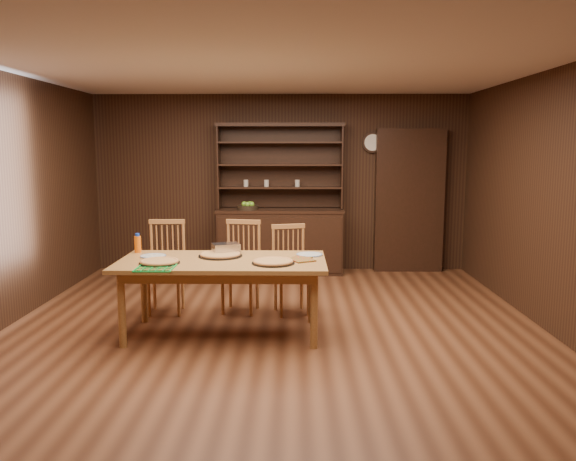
{
  "coord_description": "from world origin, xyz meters",
  "views": [
    {
      "loc": [
        0.21,
        -5.36,
        1.83
      ],
      "look_at": [
        0.14,
        0.4,
        0.97
      ],
      "focal_mm": 35.0,
      "sensor_mm": 36.0,
      "label": 1
    }
  ],
  "objects_px": {
    "dining_table": "(222,267)",
    "china_hutch": "(280,232)",
    "chair_left": "(167,263)",
    "chair_right": "(290,266)",
    "juice_bottle": "(138,244)",
    "chair_center": "(242,263)"
  },
  "relations": [
    {
      "from": "dining_table",
      "to": "chair_left",
      "type": "xyz_separation_m",
      "value": [
        -0.73,
        0.8,
        -0.13
      ]
    },
    {
      "from": "china_hutch",
      "to": "dining_table",
      "type": "height_order",
      "value": "china_hutch"
    },
    {
      "from": "dining_table",
      "to": "china_hutch",
      "type": "bearing_deg",
      "value": 80.03
    },
    {
      "from": "dining_table",
      "to": "chair_left",
      "type": "height_order",
      "value": "chair_left"
    },
    {
      "from": "juice_bottle",
      "to": "chair_left",
      "type": "bearing_deg",
      "value": 65.57
    },
    {
      "from": "chair_left",
      "to": "chair_center",
      "type": "relative_size",
      "value": 1.01
    },
    {
      "from": "chair_center",
      "to": "juice_bottle",
      "type": "xyz_separation_m",
      "value": [
        -1.03,
        -0.47,
        0.3
      ]
    },
    {
      "from": "dining_table",
      "to": "chair_right",
      "type": "height_order",
      "value": "chair_right"
    },
    {
      "from": "juice_bottle",
      "to": "chair_right",
      "type": "bearing_deg",
      "value": 15.1
    },
    {
      "from": "chair_center",
      "to": "chair_right",
      "type": "height_order",
      "value": "chair_center"
    },
    {
      "from": "chair_right",
      "to": "juice_bottle",
      "type": "bearing_deg",
      "value": -179.16
    },
    {
      "from": "chair_left",
      "to": "juice_bottle",
      "type": "xyz_separation_m",
      "value": [
        -0.19,
        -0.43,
        0.3
      ]
    },
    {
      "from": "china_hutch",
      "to": "chair_right",
      "type": "relative_size",
      "value": 2.22
    },
    {
      "from": "china_hutch",
      "to": "chair_right",
      "type": "distance_m",
      "value": 1.99
    },
    {
      "from": "china_hutch",
      "to": "chair_center",
      "type": "distance_m",
      "value": 1.98
    },
    {
      "from": "dining_table",
      "to": "chair_left",
      "type": "distance_m",
      "value": 1.09
    },
    {
      "from": "china_hutch",
      "to": "chair_left",
      "type": "height_order",
      "value": "china_hutch"
    },
    {
      "from": "chair_left",
      "to": "chair_center",
      "type": "bearing_deg",
      "value": 0.77
    },
    {
      "from": "dining_table",
      "to": "chair_left",
      "type": "bearing_deg",
      "value": 132.46
    },
    {
      "from": "dining_table",
      "to": "chair_center",
      "type": "xyz_separation_m",
      "value": [
        0.11,
        0.85,
        -0.13
      ]
    },
    {
      "from": "chair_center",
      "to": "dining_table",
      "type": "bearing_deg",
      "value": -87.34
    },
    {
      "from": "chair_center",
      "to": "chair_left",
      "type": "bearing_deg",
      "value": -166.93
    }
  ]
}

